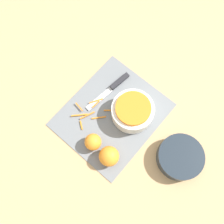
{
  "coord_description": "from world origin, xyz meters",
  "views": [
    {
      "loc": [
        0.25,
        0.22,
        1.05
      ],
      "look_at": [
        0.0,
        0.0,
        0.04
      ],
      "focal_mm": 42.0,
      "sensor_mm": 36.0,
      "label": 1
    }
  ],
  "objects": [
    {
      "name": "peel_pile",
      "position": [
        0.05,
        -0.08,
        0.01
      ],
      "size": [
        0.16,
        0.14,
        0.01
      ],
      "color": "orange",
      "rests_on": "cutting_board"
    },
    {
      "name": "bowl_dark",
      "position": [
        -0.03,
        0.32,
        0.03
      ],
      "size": [
        0.18,
        0.18,
        0.06
      ],
      "color": "#1E2833",
      "rests_on": "ground_plane"
    },
    {
      "name": "cutting_board",
      "position": [
        0.0,
        0.0,
        0.0
      ],
      "size": [
        0.43,
        0.36,
        0.01
      ],
      "color": "slate",
      "rests_on": "ground_plane"
    },
    {
      "name": "knife",
      "position": [
        -0.11,
        -0.07,
        0.01
      ],
      "size": [
        0.24,
        0.05,
        0.02
      ],
      "rotation": [
        0.0,
        0.0,
        -0.12
      ],
      "color": "#232328",
      "rests_on": "cutting_board"
    },
    {
      "name": "orange_right",
      "position": [
        0.14,
        0.02,
        0.04
      ],
      "size": [
        0.07,
        0.07,
        0.07
      ],
      "color": "orange",
      "rests_on": "cutting_board"
    },
    {
      "name": "ground_plane",
      "position": [
        0.0,
        0.0,
        0.0
      ],
      "size": [
        4.0,
        4.0,
        0.0
      ],
      "primitive_type": "plane",
      "color": "tan"
    },
    {
      "name": "orange_left",
      "position": [
        0.14,
        0.11,
        0.05
      ],
      "size": [
        0.08,
        0.08,
        0.08
      ],
      "color": "orange",
      "rests_on": "cutting_board"
    },
    {
      "name": "bowl_speckled",
      "position": [
        -0.05,
        0.06,
        0.05
      ],
      "size": [
        0.17,
        0.17,
        0.08
      ],
      "color": "silver",
      "rests_on": "cutting_board"
    }
  ]
}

